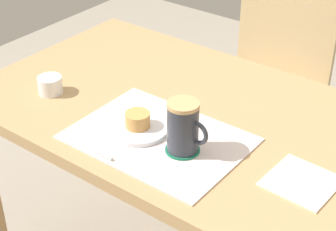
# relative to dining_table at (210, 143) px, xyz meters

# --- Properties ---
(dining_table) EXTENTS (1.36, 0.73, 0.74)m
(dining_table) POSITION_rel_dining_table_xyz_m (0.00, 0.00, 0.00)
(dining_table) COLOR tan
(dining_table) RESTS_ON ground_plane
(wooden_chair) EXTENTS (0.46, 0.46, 0.91)m
(wooden_chair) POSITION_rel_dining_table_xyz_m (-0.16, 0.68, -0.16)
(wooden_chair) COLOR #D1B27F
(wooden_chair) RESTS_ON ground_plane
(placemat) EXTENTS (0.43, 0.32, 0.00)m
(placemat) POSITION_rel_dining_table_xyz_m (-0.05, -0.16, 0.08)
(placemat) COLOR silver
(placemat) RESTS_ON dining_table
(pastry_plate) EXTENTS (0.16, 0.16, 0.01)m
(pastry_plate) POSITION_rel_dining_table_xyz_m (-0.12, -0.16, 0.09)
(pastry_plate) COLOR white
(pastry_plate) RESTS_ON placemat
(pastry) EXTENTS (0.06, 0.06, 0.04)m
(pastry) POSITION_rel_dining_table_xyz_m (-0.12, -0.16, 0.11)
(pastry) COLOR tan
(pastry) RESTS_ON pastry_plate
(coffee_coaster) EXTENTS (0.09, 0.09, 0.00)m
(coffee_coaster) POSITION_rel_dining_table_xyz_m (0.03, -0.17, 0.09)
(coffee_coaster) COLOR #196B4C
(coffee_coaster) RESTS_ON placemat
(coffee_mug) EXTENTS (0.11, 0.08, 0.13)m
(coffee_mug) POSITION_rel_dining_table_xyz_m (0.03, -0.17, 0.15)
(coffee_mug) COLOR #2D333D
(coffee_mug) RESTS_ON coffee_coaster
(teaspoon) EXTENTS (0.13, 0.02, 0.01)m
(teaspoon) POSITION_rel_dining_table_xyz_m (-0.15, -0.30, 0.09)
(teaspoon) COLOR silver
(teaspoon) RESTS_ON placemat
(paper_napkin) EXTENTS (0.16, 0.16, 0.00)m
(paper_napkin) POSITION_rel_dining_table_xyz_m (0.31, -0.10, 0.08)
(paper_napkin) COLOR silver
(paper_napkin) RESTS_ON dining_table
(sugar_bowl) EXTENTS (0.07, 0.07, 0.05)m
(sugar_bowl) POSITION_rel_dining_table_xyz_m (-0.45, -0.16, 0.10)
(sugar_bowl) COLOR white
(sugar_bowl) RESTS_ON dining_table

